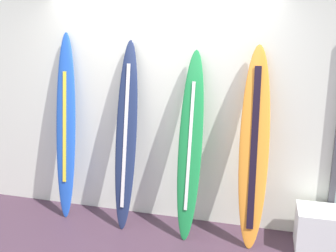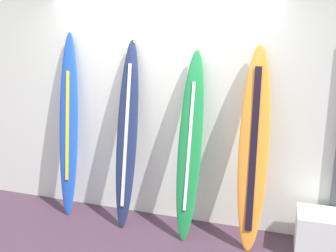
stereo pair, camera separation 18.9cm
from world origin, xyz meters
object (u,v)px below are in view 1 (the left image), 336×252
Objects in this scene: surfboard_sunset at (254,148)px; display_block_left at (316,229)px; surfboard_emerald at (190,146)px; surfboard_cobalt at (66,128)px; surfboard_navy at (126,136)px.

surfboard_sunset is 1.02m from display_block_left.
surfboard_emerald is 0.97× the size of surfboard_sunset.
surfboard_cobalt is 1.09× the size of surfboard_emerald.
surfboard_emerald is 0.65m from surfboard_sunset.
surfboard_emerald is 4.55× the size of display_block_left.
surfboard_navy reaches higher than surfboard_emerald.
surfboard_sunset is (0.64, 0.01, 0.03)m from surfboard_emerald.
display_block_left is at bearing -1.53° from surfboard_sunset.
surfboard_cobalt reaches higher than surfboard_navy.
display_block_left is (2.01, -0.03, -0.81)m from surfboard_navy.
surfboard_cobalt reaches higher than surfboard_emerald.
surfboard_cobalt is 1.04× the size of surfboard_navy.
surfboard_cobalt reaches higher than surfboard_sunset.
surfboard_cobalt is at bearing 176.93° from surfboard_navy.
surfboard_emerald is at bearing -179.34° from surfboard_sunset.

